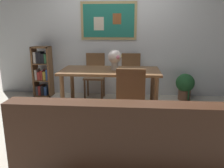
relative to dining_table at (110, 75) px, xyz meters
The scene contains 11 objects.
ground_plane 0.81m from the dining_table, 85.33° to the right, with size 12.00×12.00×0.00m, color beige.
wall_back_with_painting 1.28m from the dining_table, 88.01° to the left, with size 5.20×0.14×2.60m.
dining_table is the anchor object (origin of this frame).
dining_chair_far_left 0.85m from the dining_table, 116.70° to the left, with size 0.40×0.41×0.91m.
dining_chair_far_right 0.86m from the dining_table, 66.06° to the left, with size 0.40×0.41×0.91m.
dining_chair_near_right 0.84m from the dining_table, 65.48° to the right, with size 0.40×0.41×0.91m.
leather_couch 1.82m from the dining_table, 83.39° to the right, with size 1.80×0.84×0.84m.
bookshelf 1.70m from the dining_table, 151.87° to the left, with size 0.36×0.28×1.04m.
potted_ivy 1.66m from the dining_table, 27.95° to the left, with size 0.37×0.37×0.56m.
flower_vase 0.31m from the dining_table, ahead, with size 0.23×0.23×0.33m.
tv_remote 0.32m from the dining_table, 23.46° to the right, with size 0.16×0.05×0.02m.
Camera 1 is at (0.30, -3.29, 1.44)m, focal length 36.90 mm.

